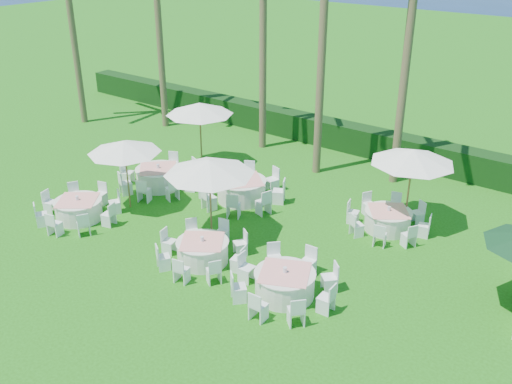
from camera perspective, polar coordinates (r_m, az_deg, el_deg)
ground at (r=18.22m, az=-10.27°, el=-6.36°), size 120.00×120.00×0.00m
hedge at (r=26.66m, az=8.68°, el=5.58°), size 34.00×1.00×1.20m
banquet_table_a at (r=20.91m, az=-17.31°, el=-1.62°), size 2.88×2.88×0.89m
banquet_table_b at (r=17.58m, az=-5.36°, el=-5.87°), size 2.82×2.82×0.87m
banquet_table_c at (r=16.01m, az=2.88°, el=-9.10°), size 3.00×3.00×0.91m
banquet_table_d at (r=22.75m, az=-9.69°, el=1.50°), size 3.06×3.06×0.95m
banquet_table_e at (r=21.34m, az=-1.46°, el=0.28°), size 3.23×3.23×0.99m
banquet_table_f at (r=19.80m, az=13.04°, el=-2.69°), size 2.78×2.78×0.86m
umbrella_a at (r=20.53m, az=-13.04°, el=4.44°), size 2.59×2.59×2.60m
umbrella_b at (r=18.02m, az=-4.70°, el=2.51°), size 2.92×2.92×2.73m
umbrella_c at (r=23.69m, az=-5.67°, el=8.30°), size 2.79×2.79×2.83m
umbrella_d at (r=19.39m, az=15.42°, el=3.47°), size 2.80×2.80×2.78m
palm_a at (r=28.78m, az=-9.76°, el=16.88°), size 4.39×4.21×9.92m
palm_b at (r=25.39m, az=0.71°, el=15.53°), size 4.27×4.36×9.39m
palm_c at (r=22.36m, az=6.84°, el=18.20°), size 4.34×4.30×12.54m
palm_d at (r=22.25m, az=14.82°, el=12.76°), size 4.41×4.09×8.95m
palm_f at (r=30.50m, az=-17.90°, el=15.42°), size 4.28×4.36×8.79m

